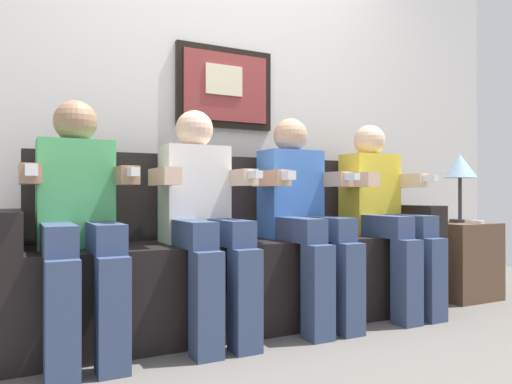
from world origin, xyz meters
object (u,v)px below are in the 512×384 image
object	(u,v)px
side_table_right	(458,260)
spare_remote_on_table	(474,222)
table_lamp	(460,169)
person_rightmost	(383,208)
person_right_center	(302,210)
person_leftmost	(79,214)
person_left_center	(203,212)
couch	(241,264)

from	to	relation	value
side_table_right	spare_remote_on_table	xyz separation A→B (m)	(0.03, -0.10, 0.26)
table_lamp	person_rightmost	bearing A→B (deg)	-173.66
person_right_center	side_table_right	bearing A→B (deg)	2.77
person_leftmost	person_left_center	bearing A→B (deg)	0.05
person_leftmost	spare_remote_on_table	world-z (taller)	person_leftmost
person_rightmost	spare_remote_on_table	size ratio (longest dim) A/B	8.54
person_right_center	table_lamp	world-z (taller)	person_right_center
person_right_center	spare_remote_on_table	size ratio (longest dim) A/B	8.54
person_leftmost	person_right_center	world-z (taller)	same
couch	person_rightmost	distance (m)	0.91
side_table_right	table_lamp	bearing A→B (deg)	26.85
person_right_center	person_rightmost	distance (m)	0.56
couch	table_lamp	distance (m)	1.69
person_left_center	side_table_right	size ratio (longest dim) A/B	2.22
table_lamp	person_leftmost	bearing A→B (deg)	-178.04
person_leftmost	person_left_center	distance (m)	0.56
couch	person_left_center	world-z (taller)	person_left_center
side_table_right	couch	bearing A→B (deg)	176.04
person_rightmost	side_table_right	world-z (taller)	person_rightmost
table_lamp	person_right_center	bearing A→B (deg)	-176.35
spare_remote_on_table	table_lamp	bearing A→B (deg)	83.24
person_rightmost	spare_remote_on_table	distance (m)	0.74
person_left_center	table_lamp	bearing A→B (deg)	2.54
side_table_right	table_lamp	world-z (taller)	table_lamp
person_leftmost	table_lamp	world-z (taller)	person_leftmost
person_rightmost	couch	bearing A→B (deg)	168.75
person_right_center	side_table_right	distance (m)	1.32
couch	side_table_right	xyz separation A→B (m)	(1.55, -0.11, -0.06)
person_leftmost	person_left_center	size ratio (longest dim) A/B	1.00
person_left_center	person_right_center	distance (m)	0.56
person_right_center	person_leftmost	bearing A→B (deg)	180.00
person_left_center	side_table_right	xyz separation A→B (m)	(1.83, 0.06, -0.36)
couch	person_right_center	bearing A→B (deg)	-30.91
side_table_right	spare_remote_on_table	bearing A→B (deg)	-73.47
person_leftmost	person_right_center	size ratio (longest dim) A/B	1.00
person_leftmost	table_lamp	bearing A→B (deg)	1.96
person_right_center	table_lamp	size ratio (longest dim) A/B	2.41
table_lamp	spare_remote_on_table	distance (m)	0.37
person_rightmost	person_right_center	bearing A→B (deg)	-179.95
person_left_center	side_table_right	bearing A→B (deg)	1.91
couch	side_table_right	distance (m)	1.56
person_leftmost	person_right_center	xyz separation A→B (m)	(1.13, 0.00, 0.00)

